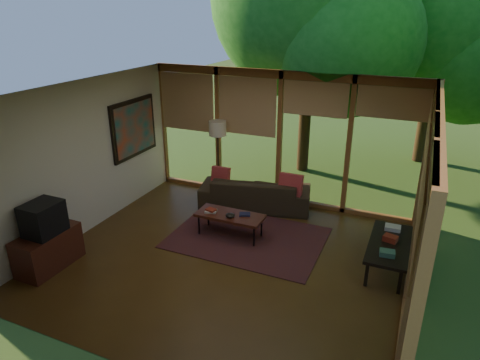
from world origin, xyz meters
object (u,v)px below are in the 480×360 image
at_px(media_cabinet, 48,250).
at_px(floor_lamp, 218,133).
at_px(side_console, 389,245).
at_px(television, 43,218).
at_px(sofa, 255,192).
at_px(coffee_table, 230,216).

xyz_separation_m(media_cabinet, floor_lamp, (1.22, 3.54, 1.11)).
bearing_deg(side_console, television, -156.88).
bearing_deg(side_console, sofa, 155.39).
bearing_deg(floor_lamp, coffee_table, -57.41).
bearing_deg(sofa, television, 43.64).
bearing_deg(floor_lamp, sofa, -13.73).
relative_size(media_cabinet, side_console, 0.71).
bearing_deg(media_cabinet, television, 0.00).
height_order(sofa, television, television).
relative_size(media_cabinet, coffee_table, 0.83).
relative_size(media_cabinet, television, 1.82).
xyz_separation_m(sofa, media_cabinet, (-2.16, -3.31, -0.02)).
height_order(sofa, floor_lamp, floor_lamp).
distance_m(media_cabinet, floor_lamp, 3.91).
bearing_deg(sofa, floor_lamp, -27.28).
xyz_separation_m(sofa, television, (-2.14, -3.31, 0.53)).
bearing_deg(television, coffee_table, 42.96).
xyz_separation_m(sofa, floor_lamp, (-0.94, 0.23, 1.09)).
distance_m(sofa, media_cabinet, 3.95).
distance_m(floor_lamp, side_console, 4.06).
height_order(sofa, coffee_table, sofa).
relative_size(coffee_table, side_console, 0.86).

